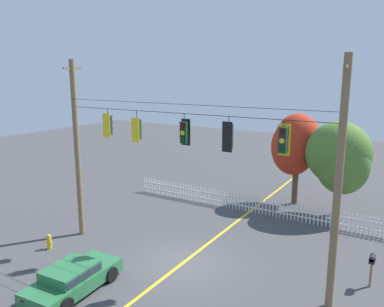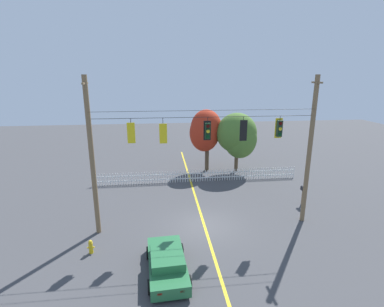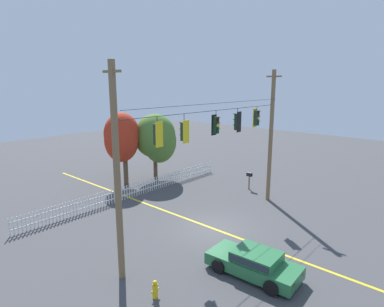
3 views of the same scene
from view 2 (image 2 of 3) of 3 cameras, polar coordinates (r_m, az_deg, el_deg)
name	(u,v)px [view 2 (image 2 of 3)]	position (r m, az deg, el deg)	size (l,w,h in m)	color
ground	(204,226)	(18.80, 2.46, -14.03)	(80.00, 80.00, 0.00)	#424244
lane_centerline_stripe	(204,226)	(18.80, 2.46, -14.02)	(0.16, 36.00, 0.01)	gold
signal_support_span	(205,154)	(17.00, 2.64, -0.13)	(13.21, 1.10, 9.22)	brown
traffic_signal_northbound_primary	(131,133)	(16.54, -11.87, 4.07)	(0.43, 0.38, 1.38)	black
traffic_signal_northbound_secondary	(163,133)	(16.48, -5.70, 4.02)	(0.43, 0.38, 1.44)	black
traffic_signal_eastbound_side	(208,131)	(16.71, 3.09, 4.48)	(0.43, 0.38, 1.37)	black
traffic_signal_westbound_side	(243,130)	(17.17, 9.99, 4.57)	(0.43, 0.38, 1.41)	black
traffic_signal_southbound_primary	(279,128)	(17.93, 16.83, 4.76)	(0.43, 0.38, 1.35)	black
white_picket_fence	(198,176)	(25.71, 1.15, -4.42)	(17.89, 0.06, 1.05)	white
autumn_maple_near_fence	(205,130)	(27.95, 2.66, 4.57)	(3.13, 2.79, 6.00)	brown
autumn_maple_mid	(238,135)	(27.71, 9.07, 3.55)	(3.83, 3.18, 5.77)	brown
parked_car	(167,262)	(14.73, -4.95, -20.52)	(2.08, 4.17, 1.15)	#286B3D
fire_hydrant	(91,247)	(17.01, -19.31, -16.95)	(0.38, 0.22, 0.76)	gold
roadside_mailbox	(303,190)	(22.62, 21.05, -6.69)	(0.25, 0.44, 1.39)	brown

